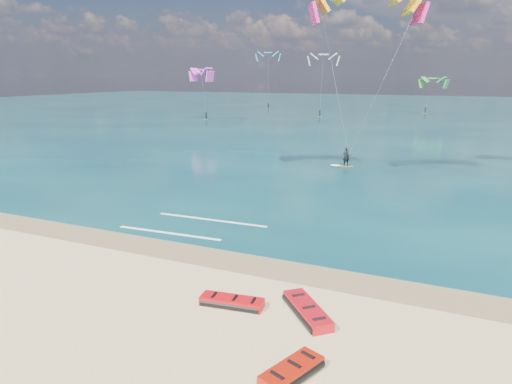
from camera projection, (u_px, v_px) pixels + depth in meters
ground at (338, 148)px, 56.35m from camera, size 320.00×320.00×0.00m
wet_sand_strip at (165, 248)px, 23.53m from camera, size 320.00×2.40×0.01m
sea at (400, 111)px, 113.11m from camera, size 320.00×200.00×0.04m
packed_kite_left at (232, 306)px, 17.69m from camera, size 2.78×1.41×0.40m
packed_kite_mid at (307, 315)px, 17.02m from camera, size 2.95×3.11×0.44m
packed_kite_right at (292, 377)px, 13.53m from camera, size 1.95×2.60×0.42m
kitesurfer_main at (356, 79)px, 38.44m from camera, size 10.11×10.83×16.48m
shoreline_foam at (192, 226)px, 26.97m from camera, size 7.91×3.65×0.01m
distant_kites at (351, 90)px, 95.11m from camera, size 80.01×38.00×14.29m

